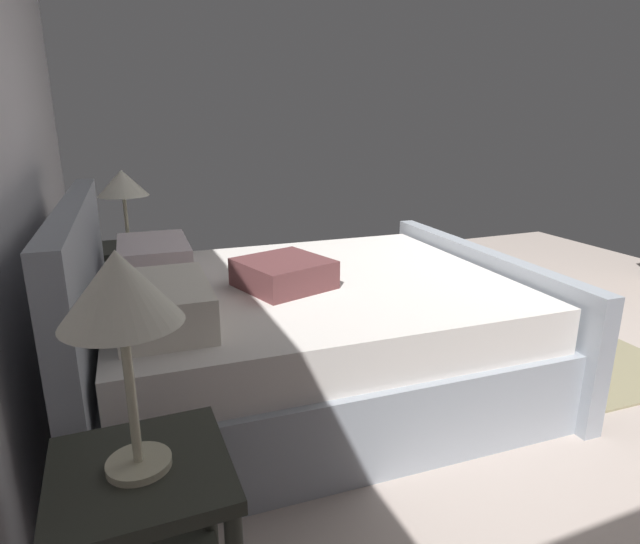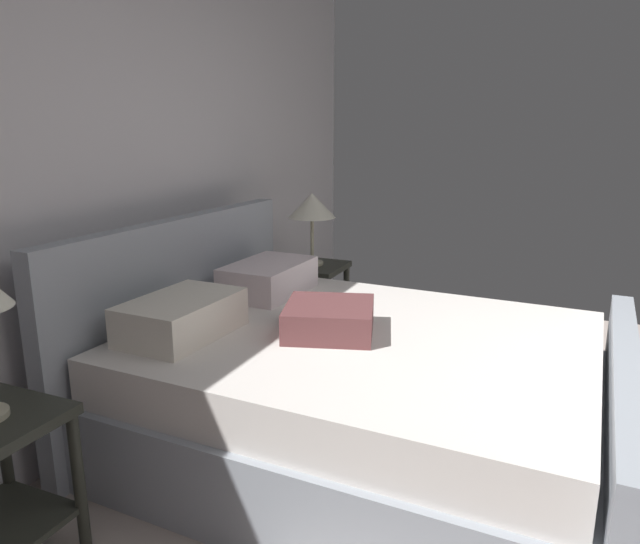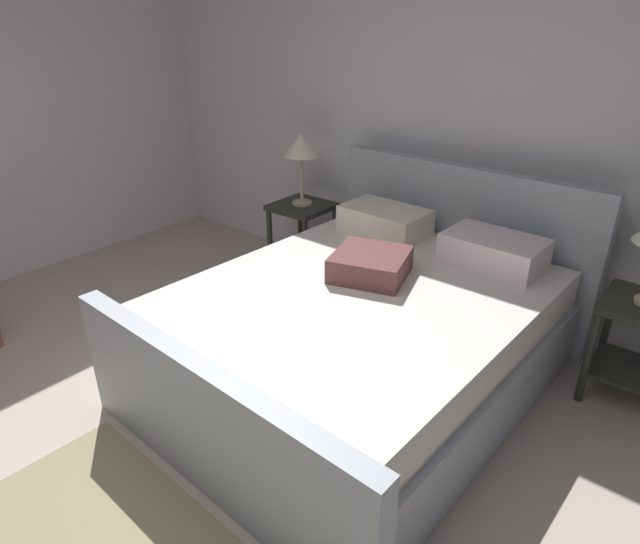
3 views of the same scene
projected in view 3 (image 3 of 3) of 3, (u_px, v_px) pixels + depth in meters
The scene contains 6 objects.
ground_plane at pixel (121, 532), 2.25m from camera, with size 5.72×5.51×0.02m, color #B6A69B.
wall_back at pixel (458, 116), 3.64m from camera, with size 5.84×0.12×2.69m, color silver.
bed at pixel (367, 328), 3.07m from camera, with size 1.94×2.33×1.09m.
nightstand_right at pixel (640, 336), 2.87m from camera, with size 0.44×0.44×0.60m.
nightstand_left at pixel (302, 227), 4.36m from camera, with size 0.44×0.44×0.60m.
table_lamp_left at pixel (301, 147), 4.08m from camera, with size 0.28×0.28×0.56m.
Camera 3 is at (1.64, -0.68, 1.95)m, focal length 30.03 mm.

